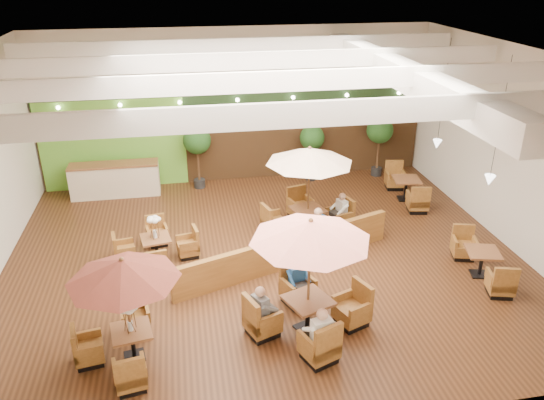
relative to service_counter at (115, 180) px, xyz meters
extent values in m
plane|color=#381E0F|center=(4.40, -5.10, -0.58)|extent=(14.00, 14.00, 0.00)
cube|color=silver|center=(4.40, 0.90, 2.17)|extent=(14.00, 0.04, 5.50)
cube|color=silver|center=(4.40, -11.10, 2.17)|extent=(14.00, 0.04, 5.50)
cube|color=silver|center=(11.40, -5.10, 2.17)|extent=(0.04, 12.00, 5.50)
cube|color=white|center=(4.40, -5.10, 4.92)|extent=(14.00, 12.00, 0.04)
cube|color=brown|center=(4.40, 0.84, 1.02)|extent=(13.90, 0.10, 3.20)
cube|color=#1E3819|center=(4.40, 0.83, 2.47)|extent=(13.90, 0.12, 0.35)
cube|color=#63AF32|center=(0.00, 0.78, 1.02)|extent=(5.00, 0.08, 3.20)
cube|color=black|center=(0.00, 0.70, 1.82)|extent=(2.60, 0.08, 0.70)
cube|color=white|center=(7.90, -5.10, 4.37)|extent=(0.60, 11.00, 0.60)
cube|color=white|center=(4.40, -9.10, 4.57)|extent=(13.60, 0.12, 0.45)
cube|color=white|center=(4.40, -6.40, 4.57)|extent=(13.60, 0.12, 0.45)
cube|color=white|center=(4.40, -3.80, 4.57)|extent=(13.60, 0.12, 0.45)
cube|color=white|center=(4.40, -1.10, 4.57)|extent=(13.60, 0.12, 0.45)
cylinder|color=black|center=(10.20, -6.10, 3.32)|extent=(0.01, 0.01, 3.20)
cone|color=white|center=(10.20, -6.10, 1.72)|extent=(0.28, 0.28, 0.28)
cylinder|color=black|center=(10.20, -3.10, 3.32)|extent=(0.01, 0.01, 3.20)
cone|color=white|center=(10.20, -3.10, 1.72)|extent=(0.28, 0.28, 0.28)
sphere|color=#FFEAC6|center=(-1.60, 0.60, 2.47)|extent=(0.14, 0.14, 0.14)
sphere|color=#FFEAC6|center=(0.40, 0.60, 2.47)|extent=(0.14, 0.14, 0.14)
sphere|color=#FFEAC6|center=(2.40, 0.60, 2.47)|extent=(0.14, 0.14, 0.14)
sphere|color=#FFEAC6|center=(4.40, 0.60, 2.47)|extent=(0.14, 0.14, 0.14)
sphere|color=#FFEAC6|center=(6.40, 0.60, 2.47)|extent=(0.14, 0.14, 0.14)
sphere|color=#FFEAC6|center=(8.40, 0.60, 2.47)|extent=(0.14, 0.14, 0.14)
sphere|color=#FFEAC6|center=(10.40, 0.60, 2.47)|extent=(0.14, 0.14, 0.14)
cube|color=beige|center=(0.00, 0.00, -0.03)|extent=(3.00, 0.70, 1.10)
cube|color=brown|center=(0.00, 0.00, 0.57)|extent=(3.00, 0.75, 0.06)
cube|color=brown|center=(4.92, -5.71, -0.13)|extent=(6.20, 2.37, 0.90)
cube|color=brown|center=(1.06, -8.62, 0.08)|extent=(0.91, 0.91, 0.06)
cylinder|color=black|center=(1.06, -8.62, -0.24)|extent=(0.09, 0.09, 0.61)
cube|color=black|center=(1.06, -8.62, -0.56)|extent=(0.48, 0.48, 0.04)
cube|color=brown|center=(1.06, -9.50, -0.31)|extent=(0.66, 0.66, 0.30)
cube|color=brown|center=(1.02, -9.74, -0.03)|extent=(0.58, 0.19, 0.65)
cube|color=brown|center=(0.80, -9.55, -0.12)|extent=(0.16, 0.51, 0.26)
cube|color=brown|center=(1.33, -9.45, -0.12)|extent=(0.16, 0.51, 0.26)
cube|color=black|center=(1.06, -9.50, -0.52)|extent=(0.59, 0.59, 0.13)
cube|color=brown|center=(1.06, -7.74, -0.31)|extent=(0.66, 0.66, 0.30)
cube|color=brown|center=(1.11, -7.51, -0.03)|extent=(0.58, 0.19, 0.65)
cube|color=brown|center=(1.33, -7.70, -0.12)|extent=(0.16, 0.51, 0.26)
cube|color=brown|center=(0.80, -7.79, -0.12)|extent=(0.16, 0.51, 0.26)
cube|color=black|center=(1.06, -7.74, -0.52)|extent=(0.59, 0.59, 0.13)
cube|color=brown|center=(0.19, -8.62, -0.31)|extent=(0.66, 0.66, 0.30)
cube|color=brown|center=(0.42, -8.66, -0.03)|extent=(0.19, 0.58, 0.65)
cube|color=brown|center=(0.14, -8.36, -0.12)|extent=(0.51, 0.16, 0.26)
cube|color=brown|center=(0.23, -8.89, -0.12)|extent=(0.51, 0.16, 0.26)
cube|color=black|center=(0.19, -8.62, -0.52)|extent=(0.59, 0.59, 0.13)
cylinder|color=brown|center=(1.06, -8.62, 0.57)|extent=(0.06, 0.06, 2.31)
cone|color=#5C241B|center=(1.06, -8.62, 1.55)|extent=(2.22, 2.22, 0.45)
sphere|color=brown|center=(1.06, -8.62, 1.78)|extent=(0.10, 0.10, 0.10)
cylinder|color=silver|center=(1.06, -8.62, 0.22)|extent=(0.10, 0.10, 0.22)
cube|color=brown|center=(4.83, -8.36, 0.19)|extent=(1.18, 1.18, 0.06)
cylinder|color=black|center=(4.83, -8.36, -0.19)|extent=(0.11, 0.11, 0.71)
cube|color=black|center=(4.83, -8.36, -0.56)|extent=(0.63, 0.63, 0.04)
cube|color=brown|center=(4.83, -9.38, -0.26)|extent=(0.86, 0.86, 0.34)
cube|color=brown|center=(4.72, -9.64, 0.06)|extent=(0.66, 0.34, 0.75)
cube|color=brown|center=(4.54, -9.50, -0.05)|extent=(0.30, 0.58, 0.30)
cube|color=brown|center=(5.12, -9.27, -0.05)|extent=(0.30, 0.58, 0.30)
cube|color=black|center=(4.83, -9.38, -0.51)|extent=(0.76, 0.76, 0.15)
cube|color=brown|center=(4.83, -7.35, -0.26)|extent=(0.86, 0.86, 0.34)
cube|color=brown|center=(4.93, -7.09, 0.06)|extent=(0.66, 0.34, 0.75)
cube|color=brown|center=(5.12, -7.23, -0.05)|extent=(0.30, 0.58, 0.30)
cube|color=brown|center=(4.54, -7.46, -0.05)|extent=(0.30, 0.58, 0.30)
cube|color=black|center=(4.83, -7.35, -0.51)|extent=(0.76, 0.76, 0.15)
cube|color=brown|center=(3.81, -8.36, -0.26)|extent=(0.86, 0.86, 0.34)
cube|color=brown|center=(4.07, -8.47, 0.06)|extent=(0.34, 0.66, 0.75)
cube|color=brown|center=(3.69, -8.07, -0.05)|extent=(0.58, 0.30, 0.30)
cube|color=brown|center=(3.92, -8.65, -0.05)|extent=(0.58, 0.30, 0.30)
cube|color=black|center=(3.81, -8.36, -0.51)|extent=(0.76, 0.76, 0.15)
cube|color=brown|center=(5.84, -8.36, -0.26)|extent=(0.86, 0.86, 0.34)
cube|color=brown|center=(5.59, -8.26, 0.06)|extent=(0.34, 0.66, 0.75)
cube|color=brown|center=(5.96, -8.65, -0.05)|extent=(0.58, 0.30, 0.30)
cube|color=brown|center=(5.73, -8.07, -0.05)|extent=(0.58, 0.30, 0.30)
cube|color=black|center=(5.84, -8.36, -0.51)|extent=(0.76, 0.76, 0.15)
cylinder|color=brown|center=(4.83, -8.36, 0.76)|extent=(0.06, 0.06, 2.68)
cone|color=#F38275|center=(4.83, -8.36, 1.92)|extent=(2.57, 2.57, 0.45)
sphere|color=brown|center=(4.83, -8.36, 2.15)|extent=(0.10, 0.10, 0.10)
cube|color=brown|center=(5.92, -3.87, 0.18)|extent=(1.11, 1.11, 0.06)
cylinder|color=black|center=(5.92, -3.87, -0.19)|extent=(0.11, 0.11, 0.70)
cube|color=black|center=(5.92, -3.87, -0.56)|extent=(0.59, 0.59, 0.04)
cube|color=brown|center=(5.92, -4.88, -0.27)|extent=(0.81, 0.81, 0.34)
cube|color=brown|center=(5.84, -5.15, 0.05)|extent=(0.66, 0.28, 0.74)
cube|color=brown|center=(5.62, -4.96, -0.05)|extent=(0.24, 0.58, 0.30)
cube|color=brown|center=(6.21, -4.80, -0.05)|extent=(0.24, 0.58, 0.30)
cube|color=black|center=(5.92, -4.88, -0.51)|extent=(0.72, 0.72, 0.15)
cube|color=brown|center=(5.92, -2.87, -0.27)|extent=(0.81, 0.81, 0.34)
cube|color=brown|center=(5.99, -2.60, 0.05)|extent=(0.66, 0.28, 0.74)
cube|color=brown|center=(6.21, -2.78, -0.05)|extent=(0.24, 0.58, 0.30)
cube|color=brown|center=(5.62, -2.95, -0.05)|extent=(0.24, 0.58, 0.30)
cube|color=black|center=(5.92, -2.87, -0.51)|extent=(0.72, 0.72, 0.15)
cube|color=brown|center=(4.91, -3.87, -0.27)|extent=(0.81, 0.81, 0.34)
cube|color=brown|center=(5.17, -3.95, 0.05)|extent=(0.28, 0.66, 0.74)
cube|color=brown|center=(4.83, -3.58, -0.05)|extent=(0.58, 0.24, 0.30)
cube|color=brown|center=(4.99, -4.17, -0.05)|extent=(0.58, 0.24, 0.30)
cube|color=black|center=(4.91, -3.87, -0.51)|extent=(0.72, 0.72, 0.15)
cube|color=brown|center=(6.92, -3.87, -0.27)|extent=(0.81, 0.81, 0.34)
cube|color=brown|center=(6.66, -3.80, 0.05)|extent=(0.28, 0.66, 0.74)
cube|color=brown|center=(7.01, -4.17, -0.05)|extent=(0.58, 0.24, 0.30)
cube|color=brown|center=(6.84, -3.58, -0.05)|extent=(0.58, 0.24, 0.30)
cube|color=black|center=(6.92, -3.87, -0.51)|extent=(0.72, 0.72, 0.15)
cylinder|color=brown|center=(5.92, -3.87, 0.74)|extent=(0.06, 0.06, 2.65)
cone|color=beige|center=(5.92, -3.87, 1.89)|extent=(2.54, 2.54, 0.45)
sphere|color=brown|center=(5.92, -3.87, 2.12)|extent=(0.10, 0.10, 0.10)
cube|color=brown|center=(1.47, -4.67, 0.06)|extent=(0.88, 0.88, 0.05)
cylinder|color=black|center=(1.47, -4.67, -0.25)|extent=(0.09, 0.09, 0.59)
cube|color=black|center=(1.47, -4.67, -0.57)|extent=(0.47, 0.47, 0.04)
cube|color=brown|center=(1.47, -5.52, -0.31)|extent=(0.64, 0.64, 0.29)
cube|color=brown|center=(1.43, -5.75, -0.04)|extent=(0.56, 0.18, 0.63)
cube|color=brown|center=(1.21, -5.57, -0.13)|extent=(0.16, 0.50, 0.25)
cube|color=brown|center=(1.73, -5.48, -0.13)|extent=(0.16, 0.50, 0.25)
cube|color=black|center=(1.47, -5.52, -0.52)|extent=(0.57, 0.57, 0.13)
cube|color=brown|center=(1.47, -3.82, -0.31)|extent=(0.64, 0.64, 0.29)
cube|color=brown|center=(1.51, -3.59, -0.04)|extent=(0.56, 0.18, 0.63)
cube|color=brown|center=(1.73, -3.78, -0.13)|extent=(0.16, 0.50, 0.25)
cube|color=brown|center=(1.21, -3.86, -0.13)|extent=(0.16, 0.50, 0.25)
cube|color=black|center=(1.47, -3.82, -0.52)|extent=(0.57, 0.57, 0.13)
cube|color=brown|center=(0.62, -4.67, -0.31)|extent=(0.64, 0.64, 0.29)
cube|color=brown|center=(0.85, -4.71, -0.04)|extent=(0.18, 0.56, 0.63)
cube|color=brown|center=(0.57, -4.42, -0.13)|extent=(0.50, 0.16, 0.25)
cube|color=brown|center=(0.66, -4.93, -0.13)|extent=(0.50, 0.16, 0.25)
cube|color=black|center=(0.62, -4.67, -0.52)|extent=(0.57, 0.57, 0.13)
cube|color=brown|center=(2.32, -4.67, -0.31)|extent=(0.64, 0.64, 0.29)
cube|color=brown|center=(2.09, -4.63, -0.04)|extent=(0.18, 0.56, 0.63)
cube|color=brown|center=(2.37, -4.93, -0.13)|extent=(0.50, 0.16, 0.25)
cube|color=brown|center=(2.28, -4.42, -0.13)|extent=(0.50, 0.16, 0.25)
cube|color=black|center=(2.32, -4.67, -0.52)|extent=(0.57, 0.57, 0.13)
cylinder|color=silver|center=(1.47, -4.67, 0.20)|extent=(0.10, 0.10, 0.22)
cube|color=brown|center=(9.80, -6.99, 0.10)|extent=(0.99, 0.99, 0.06)
cylinder|color=black|center=(9.80, -6.99, -0.23)|extent=(0.10, 0.10, 0.63)
cube|color=black|center=(9.80, -6.99, -0.56)|extent=(0.53, 0.53, 0.04)
cube|color=brown|center=(9.80, -7.90, -0.30)|extent=(0.73, 0.73, 0.31)
cube|color=brown|center=(9.86, -8.14, -0.01)|extent=(0.60, 0.25, 0.67)
cube|color=brown|center=(9.53, -7.82, -0.11)|extent=(0.21, 0.53, 0.27)
cube|color=brown|center=(10.07, -7.97, -0.11)|extent=(0.21, 0.53, 0.27)
cube|color=black|center=(9.80, -7.90, -0.52)|extent=(0.64, 0.64, 0.13)
cube|color=brown|center=(9.80, -6.08, -0.30)|extent=(0.73, 0.73, 0.31)
cube|color=brown|center=(9.74, -5.84, -0.01)|extent=(0.60, 0.25, 0.67)
cube|color=brown|center=(10.07, -6.16, -0.11)|extent=(0.21, 0.53, 0.27)
cube|color=brown|center=(9.53, -6.01, -0.11)|extent=(0.21, 0.53, 0.27)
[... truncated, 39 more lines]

